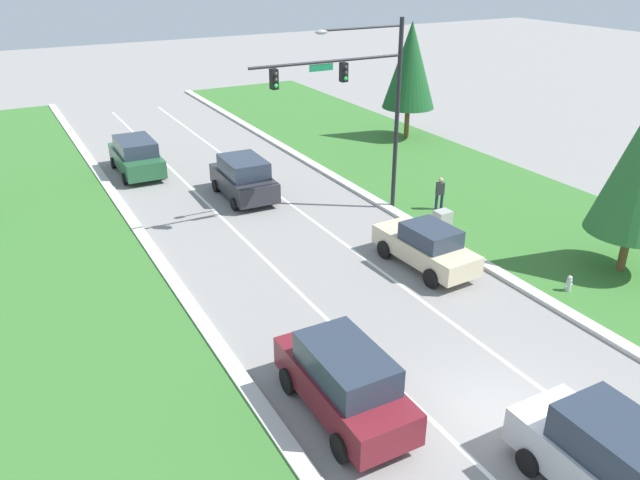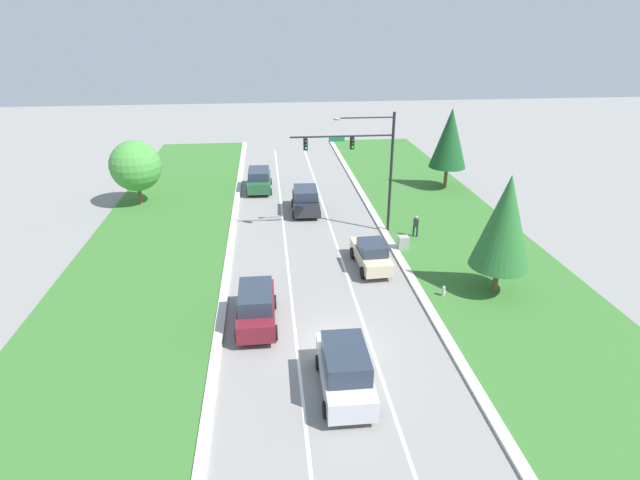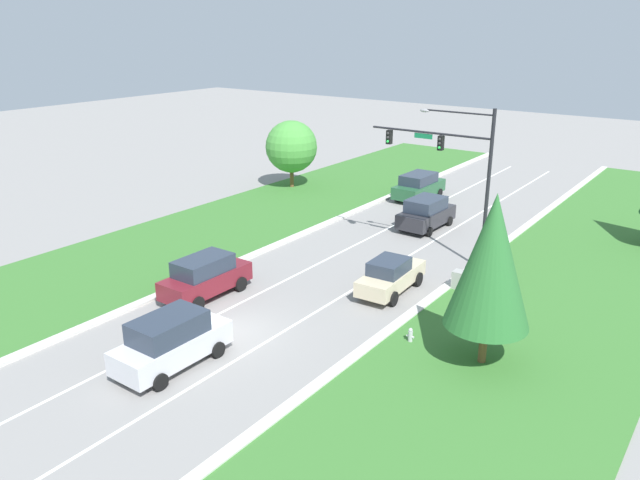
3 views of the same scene
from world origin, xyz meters
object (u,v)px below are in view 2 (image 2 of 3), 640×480
(silver_suv, at_px, (345,369))
(conifer_far_right_tree, at_px, (450,138))
(traffic_signal_mast, at_px, (365,156))
(burgundy_suv, at_px, (256,306))
(champagne_sedan, at_px, (371,254))
(utility_cabinet, at_px, (403,243))
(conifer_near_right_tree, at_px, (505,222))
(fire_hydrant, at_px, (443,291))
(forest_suv, at_px, (259,179))
(charcoal_suv, at_px, (306,200))
(pedestrian, at_px, (416,225))
(oak_near_left_tree, at_px, (136,166))

(silver_suv, xyz_separation_m, conifer_far_right_tree, (13.74, 26.87, 3.69))
(traffic_signal_mast, bearing_deg, burgundy_suv, -123.58)
(burgundy_suv, bearing_deg, champagne_sedan, 39.34)
(utility_cabinet, bearing_deg, conifer_near_right_tree, -59.24)
(traffic_signal_mast, xyz_separation_m, fire_hydrant, (2.84, -9.99, -5.46))
(forest_suv, xyz_separation_m, charcoal_suv, (3.82, -6.36, 0.03))
(silver_suv, relative_size, pedestrian, 2.88)
(forest_suv, bearing_deg, burgundy_suv, -89.19)
(champagne_sedan, relative_size, burgundy_suv, 0.99)
(oak_near_left_tree, bearing_deg, silver_suv, -61.31)
(conifer_near_right_tree, bearing_deg, oak_near_left_tree, 143.12)
(fire_hydrant, bearing_deg, champagne_sedan, 128.96)
(champagne_sedan, height_order, silver_suv, silver_suv)
(charcoal_suv, bearing_deg, burgundy_suv, -101.53)
(pedestrian, bearing_deg, champagne_sedan, 68.42)
(silver_suv, height_order, oak_near_left_tree, oak_near_left_tree)
(oak_near_left_tree, bearing_deg, forest_suv, 16.77)
(fire_hydrant, relative_size, conifer_far_right_tree, 0.09)
(charcoal_suv, xyz_separation_m, champagne_sedan, (3.33, -10.58, -0.13))
(conifer_far_right_tree, bearing_deg, fire_hydrant, -109.36)
(silver_suv, bearing_deg, forest_suv, 97.84)
(burgundy_suv, relative_size, fire_hydrant, 6.87)
(silver_suv, height_order, conifer_far_right_tree, conifer_far_right_tree)
(traffic_signal_mast, height_order, forest_suv, traffic_signal_mast)
(conifer_near_right_tree, relative_size, oak_near_left_tree, 1.28)
(champagne_sedan, height_order, oak_near_left_tree, oak_near_left_tree)
(silver_suv, bearing_deg, champagne_sedan, 73.51)
(silver_suv, relative_size, conifer_near_right_tree, 0.69)
(conifer_far_right_tree, bearing_deg, burgundy_suv, -129.36)
(traffic_signal_mast, relative_size, conifer_near_right_tree, 1.24)
(charcoal_suv, distance_m, fire_hydrant, 16.21)
(charcoal_suv, bearing_deg, oak_near_left_tree, 168.48)
(conifer_near_right_tree, bearing_deg, traffic_signal_mast, 121.37)
(traffic_signal_mast, distance_m, champagne_sedan, 7.62)
(traffic_signal_mast, height_order, conifer_near_right_tree, traffic_signal_mast)
(charcoal_suv, distance_m, pedestrian, 9.74)
(oak_near_left_tree, bearing_deg, conifer_far_right_tree, 3.31)
(conifer_near_right_tree, bearing_deg, champagne_sedan, 148.57)
(forest_suv, distance_m, conifer_near_right_tree, 25.21)
(forest_suv, bearing_deg, pedestrian, -46.89)
(burgundy_suv, height_order, oak_near_left_tree, oak_near_left_tree)
(champagne_sedan, distance_m, utility_cabinet, 3.63)
(charcoal_suv, bearing_deg, conifer_far_right_tree, 21.61)
(traffic_signal_mast, relative_size, oak_near_left_tree, 1.59)
(burgundy_suv, relative_size, silver_suv, 0.99)
(burgundy_suv, bearing_deg, oak_near_left_tree, 117.37)
(conifer_near_right_tree, relative_size, conifer_far_right_tree, 0.95)
(fire_hydrant, relative_size, conifer_near_right_tree, 0.10)
(pedestrian, height_order, conifer_near_right_tree, conifer_near_right_tree)
(charcoal_suv, distance_m, burgundy_suv, 16.89)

